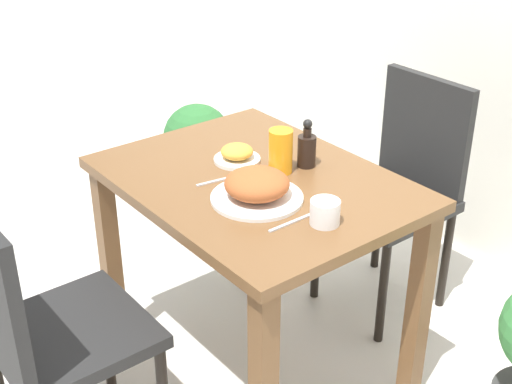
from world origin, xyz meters
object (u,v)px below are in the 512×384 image
object	(u,v)px
drink_cup	(325,212)
juice_glass	(281,151)
food_plate	(257,187)
sauce_bottle	(307,149)
potted_plant_left	(198,163)
chair_far	(401,181)
side_plate	(237,154)
chair_near	(42,325)

from	to	relation	value
drink_cup	juice_glass	size ratio (longest dim) A/B	0.59
food_plate	sauce_bottle	size ratio (longest dim) A/B	1.71
sauce_bottle	drink_cup	bearing A→B (deg)	-34.02
food_plate	potted_plant_left	world-z (taller)	food_plate
chair_far	drink_cup	xyz separation A→B (m)	(0.35, -0.74, 0.27)
side_plate	juice_glass	size ratio (longest dim) A/B	1.08
chair_near	food_plate	bearing A→B (deg)	-102.11
chair_near	side_plate	bearing A→B (deg)	-81.56
chair_far	juice_glass	size ratio (longest dim) A/B	6.45
chair_near	drink_cup	size ratio (longest dim) A/B	10.91
sauce_bottle	potted_plant_left	bearing A→B (deg)	167.47
chair_near	side_plate	size ratio (longest dim) A/B	5.99
juice_glass	potted_plant_left	world-z (taller)	juice_glass
side_plate	potted_plant_left	size ratio (longest dim) A/B	0.24
chair_far	potted_plant_left	xyz separation A→B (m)	(-0.93, -0.31, -0.17)
chair_far	drink_cup	bearing A→B (deg)	-64.86
potted_plant_left	juice_glass	bearing A→B (deg)	-18.03
chair_far	sauce_bottle	world-z (taller)	sauce_bottle
chair_near	food_plate	size ratio (longest dim) A/B	3.33
sauce_bottle	side_plate	bearing A→B (deg)	-136.91
juice_glass	chair_far	bearing A→B (deg)	91.65
food_plate	sauce_bottle	distance (m)	0.28
side_plate	potted_plant_left	distance (m)	0.98
food_plate	chair_near	bearing A→B (deg)	-102.11
chair_far	juice_glass	bearing A→B (deg)	-88.35
juice_glass	potted_plant_left	xyz separation A→B (m)	(-0.95, 0.31, -0.48)
drink_cup	chair_far	bearing A→B (deg)	115.14
juice_glass	food_plate	bearing A→B (deg)	-59.64
sauce_bottle	potted_plant_left	world-z (taller)	sauce_bottle
side_plate	sauce_bottle	size ratio (longest dim) A/B	0.95
chair_near	food_plate	world-z (taller)	chair_near
chair_near	potted_plant_left	world-z (taller)	chair_near
food_plate	drink_cup	bearing A→B (deg)	15.13
juice_glass	potted_plant_left	size ratio (longest dim) A/B	0.23
chair_far	sauce_bottle	bearing A→B (deg)	-86.02
chair_far	side_plate	size ratio (longest dim) A/B	5.99
food_plate	drink_cup	world-z (taller)	food_plate
food_plate	drink_cup	size ratio (longest dim) A/B	3.27
juice_glass	sauce_bottle	bearing A→B (deg)	78.61
chair_near	drink_cup	bearing A→B (deg)	-117.29
chair_near	food_plate	xyz separation A→B (m)	(0.14, 0.64, 0.28)
chair_far	food_plate	size ratio (longest dim) A/B	3.33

